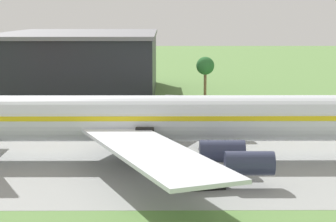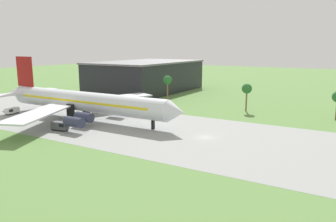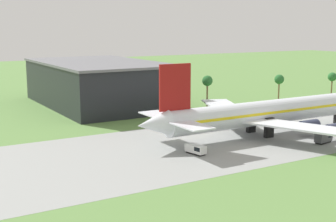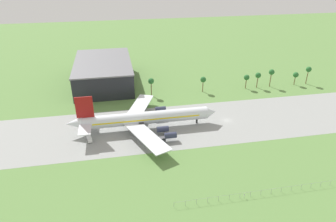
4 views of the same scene
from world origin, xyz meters
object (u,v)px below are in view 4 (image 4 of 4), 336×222
object	(u,v)px
terminal_building	(104,72)
jet_airliner	(144,118)
fuel_truck	(89,139)
baggage_tug	(160,140)
no_stopping_sign	(244,196)

from	to	relation	value
terminal_building	jet_airliner	bearing A→B (deg)	-73.56
jet_airliner	fuel_truck	world-z (taller)	jet_airliner
terminal_building	baggage_tug	bearing A→B (deg)	-72.56
jet_airliner	terminal_building	size ratio (longest dim) A/B	1.22
terminal_building	fuel_truck	bearing A→B (deg)	-95.56
no_stopping_sign	jet_airliner	bearing A→B (deg)	117.62
jet_airliner	terminal_building	distance (m)	68.58
fuel_truck	terminal_building	world-z (taller)	terminal_building
fuel_truck	no_stopping_sign	xyz separation A→B (m)	(55.58, -48.37, -0.10)
fuel_truck	terminal_building	xyz separation A→B (m)	(7.10, 72.97, 6.62)
baggage_tug	no_stopping_sign	bearing A→B (deg)	-60.47
jet_airliner	no_stopping_sign	size ratio (longest dim) A/B	44.34
no_stopping_sign	baggage_tug	bearing A→B (deg)	119.53
baggage_tug	terminal_building	bearing A→B (deg)	107.44
fuel_truck	no_stopping_sign	size ratio (longest dim) A/B	3.16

